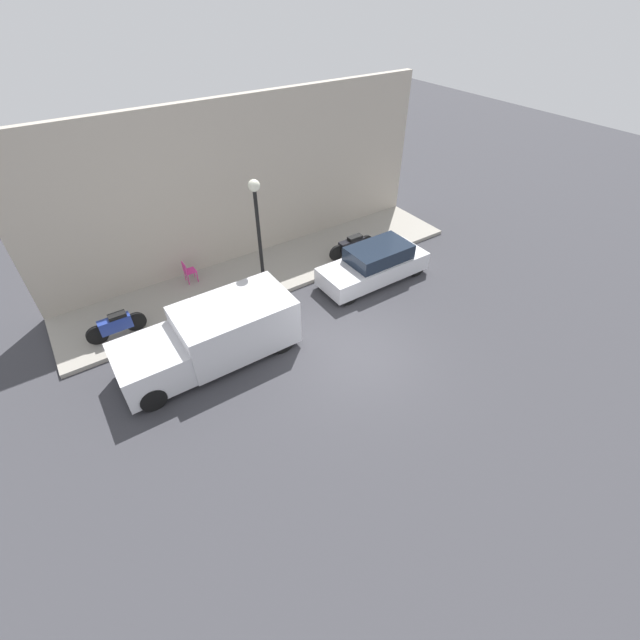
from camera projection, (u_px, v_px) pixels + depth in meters
The scene contains 9 objects.
ground_plane at pixel (356, 353), 13.31m from camera, with size 60.00×60.00×0.00m, color #38383D.
sidewalk at pixel (271, 271), 16.74m from camera, with size 3.04×15.64×0.15m.
building_facade at pixel (244, 184), 15.91m from camera, with size 0.30×15.64×6.03m.
parked_car at pixel (375, 265), 15.99m from camera, with size 1.60×4.24×1.39m.
delivery_van at pixel (211, 336), 12.59m from camera, with size 2.03×5.24×1.72m.
motorcycle_blue at pixel (116, 325), 13.41m from camera, with size 0.30×1.83×0.84m.
motorcycle_black at pixel (352, 245), 17.24m from camera, with size 0.30×2.12×0.80m.
streetlamp at pixel (257, 218), 13.56m from camera, with size 0.38×0.38×4.22m.
cafe_chair at pixel (188, 271), 15.73m from camera, with size 0.40×0.40×0.83m.
Camera 1 is at (-7.29, 6.25, 9.35)m, focal length 24.00 mm.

